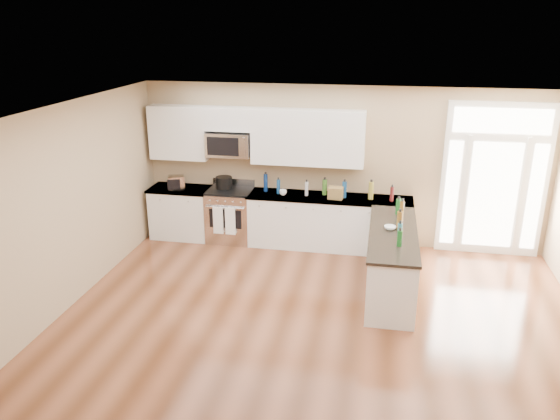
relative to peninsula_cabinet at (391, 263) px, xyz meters
name	(u,v)px	position (x,y,z in m)	size (l,w,h in m)	color
ground	(307,372)	(-0.93, -2.24, -0.43)	(8.00, 8.00, 0.00)	#572E18
room_shell	(310,234)	(-0.93, -2.24, 1.27)	(8.00, 8.00, 8.00)	tan
back_cabinet_left	(182,214)	(-3.80, 1.45, 0.00)	(1.10, 0.66, 0.94)	white
back_cabinet_right	(328,224)	(-1.08, 1.45, 0.00)	(2.85, 0.66, 0.94)	white
peninsula_cabinet	(391,263)	(0.00, 0.00, 0.00)	(0.69, 2.32, 0.94)	white
upper_cabinet_left	(179,132)	(-3.81, 1.59, 1.49)	(1.04, 0.33, 0.95)	white
upper_cabinet_right	(308,138)	(-1.50, 1.59, 1.49)	(1.94, 0.33, 0.95)	white
upper_cabinet_short	(229,119)	(-2.88, 1.59, 1.77)	(0.82, 0.33, 0.40)	white
microwave	(229,144)	(-2.88, 1.56, 1.33)	(0.78, 0.41, 0.42)	silver
entry_door	(494,180)	(1.62, 1.71, 0.87)	(1.70, 0.10, 2.60)	white
kitchen_range	(230,215)	(-2.86, 1.45, 0.04)	(0.79, 0.70, 1.08)	silver
stockpot	(224,182)	(-2.99, 1.54, 0.63)	(0.29, 0.29, 0.23)	black
toaster_oven	(176,182)	(-3.83, 1.37, 0.63)	(0.29, 0.22, 0.24)	silver
cardboard_box	(336,193)	(-0.96, 1.35, 0.61)	(0.25, 0.18, 0.20)	brown
bowl_left	(179,187)	(-3.81, 1.42, 0.53)	(0.19, 0.19, 0.05)	white
bowl_peninsula	(390,228)	(-0.05, 0.06, 0.53)	(0.17, 0.17, 0.05)	white
cup_counter	(283,192)	(-1.88, 1.38, 0.55)	(0.12, 0.12, 0.10)	white
counter_bottles	(354,199)	(-0.64, 0.97, 0.64)	(2.41, 2.16, 0.31)	#19591E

